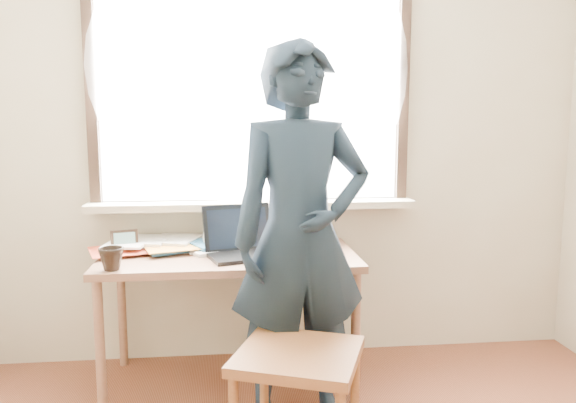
{
  "coord_description": "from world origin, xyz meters",
  "views": [
    {
      "loc": [
        -0.35,
        -1.26,
        1.41
      ],
      "look_at": [
        -0.1,
        0.95,
        1.08
      ],
      "focal_mm": 35.0,
      "sensor_mm": 36.0,
      "label": 1
    }
  ],
  "objects": [
    {
      "name": "desk_clutter",
      "position": [
        -0.62,
        1.82,
        0.74
      ],
      "size": [
        0.73,
        0.52,
        0.06
      ],
      "color": "white",
      "rests_on": "desk"
    },
    {
      "name": "mug_dark",
      "position": [
        -0.89,
        1.37,
        0.77
      ],
      "size": [
        0.15,
        0.15,
        0.11
      ],
      "primitive_type": "imported",
      "rotation": [
        0.0,
        0.0,
        -0.42
      ],
      "color": "black",
      "rests_on": "desk"
    },
    {
      "name": "laptop",
      "position": [
        -0.27,
        1.6,
        0.77
      ],
      "size": [
        0.44,
        0.39,
        0.25
      ],
      "color": "black",
      "rests_on": "desk"
    },
    {
      "name": "book_b",
      "position": [
        -0.01,
        1.9,
        0.72
      ],
      "size": [
        0.27,
        0.3,
        0.02
      ],
      "primitive_type": "imported",
      "rotation": [
        0.0,
        0.0,
        -0.51
      ],
      "color": "white",
      "rests_on": "desk"
    },
    {
      "name": "work_chair",
      "position": [
        -0.07,
        0.87,
        0.41
      ],
      "size": [
        0.61,
        0.6,
        0.49
      ],
      "color": "brown",
      "rests_on": "ground"
    },
    {
      "name": "mug_white",
      "position": [
        -0.42,
        1.76,
        0.76
      ],
      "size": [
        0.17,
        0.17,
        0.1
      ],
      "primitive_type": "imported",
      "rotation": [
        0.0,
        0.0,
        0.46
      ],
      "color": "white",
      "rests_on": "desk"
    },
    {
      "name": "room_shell",
      "position": [
        -0.02,
        0.2,
        1.64
      ],
      "size": [
        3.52,
        4.02,
        2.61
      ],
      "color": "beige",
      "rests_on": "ground"
    },
    {
      "name": "picture_frame",
      "position": [
        -0.89,
        1.73,
        0.77
      ],
      "size": [
        0.14,
        0.05,
        0.11
      ],
      "color": "black",
      "rests_on": "desk"
    },
    {
      "name": "book_a",
      "position": [
        -0.66,
        1.83,
        0.72
      ],
      "size": [
        0.31,
        0.33,
        0.03
      ],
      "primitive_type": "imported",
      "rotation": [
        0.0,
        0.0,
        0.56
      ],
      "color": "white",
      "rests_on": "desk"
    },
    {
      "name": "mouse",
      "position": [
        0.15,
        1.53,
        0.73
      ],
      "size": [
        0.1,
        0.07,
        0.04
      ],
      "primitive_type": "ellipsoid",
      "color": "black",
      "rests_on": "desk"
    },
    {
      "name": "person",
      "position": [
        -0.02,
        1.2,
        0.88
      ],
      "size": [
        0.7,
        0.51,
        1.76
      ],
      "primitive_type": "imported",
      "rotation": [
        0.0,
        0.0,
        0.15
      ],
      "color": "black",
      "rests_on": "ground"
    },
    {
      "name": "desk",
      "position": [
        -0.34,
        1.63,
        0.64
      ],
      "size": [
        1.33,
        0.66,
        0.71
      ],
      "color": "brown",
      "rests_on": "ground"
    }
  ]
}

